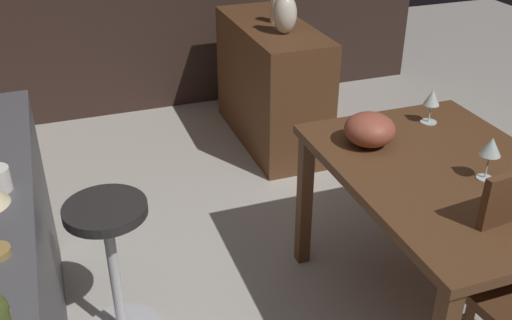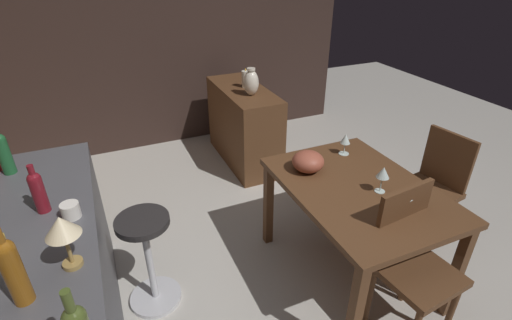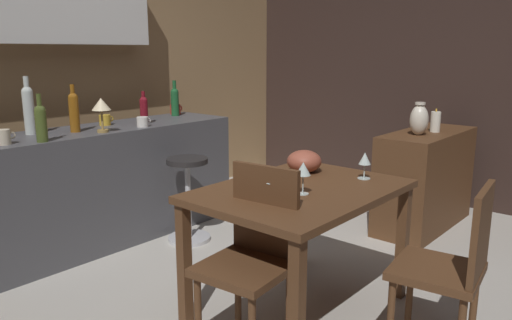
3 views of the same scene
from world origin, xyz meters
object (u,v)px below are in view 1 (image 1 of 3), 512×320
sideboard_cabinet (271,84)px  fruit_bowl (370,129)px  wine_glass_right (491,148)px  bar_stool (114,271)px  wine_glass_center (432,99)px  pillar_candle_tall (277,9)px  vase_ceramic_ivory (285,13)px  dining_table (447,191)px

sideboard_cabinet → fruit_bowl: fruit_bowl is taller
wine_glass_right → sideboard_cabinet: bearing=3.4°
bar_stool → fruit_bowl: bearing=-90.4°
bar_stool → wine_glass_right: size_ratio=3.86×
wine_glass_right → wine_glass_center: size_ratio=1.09×
sideboard_cabinet → wine_glass_center: (-1.45, -0.20, 0.45)m
fruit_bowl → pillar_candle_tall: pillar_candle_tall is taller
bar_stool → wine_glass_center: 1.56m
bar_stool → vase_ceramic_ivory: 1.93m
dining_table → bar_stool: size_ratio=1.75×
wine_glass_right → fruit_bowl: bearing=34.7°
sideboard_cabinet → bar_stool: sideboard_cabinet is taller
sideboard_cabinet → vase_ceramic_ivory: size_ratio=4.20×
dining_table → pillar_candle_tall: pillar_candle_tall is taller
bar_stool → pillar_candle_tall: size_ratio=3.44×
bar_stool → vase_ceramic_ivory: (1.33, -1.27, 0.59)m
fruit_bowl → dining_table: bearing=-147.3°
dining_table → wine_glass_center: wine_glass_center is taller
pillar_candle_tall → vase_ceramic_ivory: vase_ceramic_ivory is taller
dining_table → wine_glass_right: size_ratio=6.76×
sideboard_cabinet → fruit_bowl: bearing=174.1°
fruit_bowl → pillar_candle_tall: bearing=-7.2°
wine_glass_right → vase_ceramic_ivory: size_ratio=0.66×
pillar_candle_tall → wine_glass_right: bearing=-177.8°
pillar_candle_tall → fruit_bowl: bearing=172.8°
sideboard_cabinet → pillar_candle_tall: (0.03, -0.04, 0.49)m
sideboard_cabinet → fruit_bowl: 1.61m
pillar_candle_tall → vase_ceramic_ivory: (-0.24, 0.04, 0.04)m
dining_table → sideboard_cabinet: size_ratio=1.07×
dining_table → fruit_bowl: size_ratio=5.48×
wine_glass_right → vase_ceramic_ivory: vase_ceramic_ivory is taller
fruit_bowl → sideboard_cabinet: bearing=-5.9°
sideboard_cabinet → bar_stool: size_ratio=1.64×
wine_glass_right → fruit_bowl: (0.40, 0.28, -0.06)m
sideboard_cabinet → fruit_bowl: (-1.55, 0.16, 0.40)m
wine_glass_center → fruit_bowl: bearing=105.0°
bar_stool → wine_glass_right: 1.53m
dining_table → pillar_candle_tall: 1.90m
fruit_bowl → vase_ceramic_ivory: (1.34, -0.16, 0.14)m
bar_stool → wine_glass_right: (-0.41, -1.38, 0.52)m
sideboard_cabinet → pillar_candle_tall: size_ratio=5.66×
sideboard_cabinet → wine_glass_right: (-1.95, -0.12, 0.46)m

